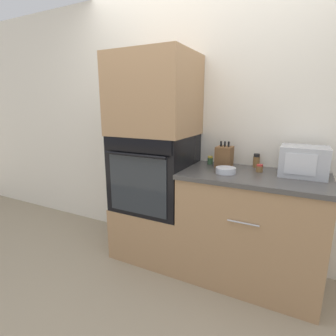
% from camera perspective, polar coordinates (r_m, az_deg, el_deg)
% --- Properties ---
extents(ground_plane, '(12.00, 12.00, 0.00)m').
position_cam_1_polar(ground_plane, '(2.41, 1.37, -22.93)').
color(ground_plane, gray).
extents(wall_back, '(8.00, 0.05, 2.50)m').
position_cam_1_polar(wall_back, '(2.53, 7.84, 9.27)').
color(wall_back, silver).
rests_on(wall_back, ground_plane).
extents(oven_cabinet_base, '(0.70, 0.60, 0.49)m').
position_cam_1_polar(oven_cabinet_base, '(2.65, -2.71, -13.16)').
color(oven_cabinet_base, '#A87F56').
rests_on(oven_cabinet_base, ground_plane).
extents(wall_oven, '(0.68, 0.64, 0.69)m').
position_cam_1_polar(wall_oven, '(2.44, -2.90, -0.79)').
color(wall_oven, black).
rests_on(wall_oven, oven_cabinet_base).
extents(oven_cabinet_upper, '(0.70, 0.60, 0.69)m').
position_cam_1_polar(oven_cabinet_upper, '(2.37, -3.06, 15.52)').
color(oven_cabinet_upper, '#A87F56').
rests_on(oven_cabinet_upper, wall_oven).
extents(counter_unit, '(1.09, 0.63, 0.91)m').
position_cam_1_polar(counter_unit, '(2.29, 17.33, -12.34)').
color(counter_unit, '#A87F56').
rests_on(counter_unit, ground_plane).
extents(microwave, '(0.33, 0.27, 0.22)m').
position_cam_1_polar(microwave, '(2.20, 27.41, 1.32)').
color(microwave, '#B2B5BA').
rests_on(microwave, counter_unit).
extents(knife_block, '(0.13, 0.15, 0.22)m').
position_cam_1_polar(knife_block, '(2.29, 12.14, 2.40)').
color(knife_block, brown).
rests_on(knife_block, counter_unit).
extents(bowl, '(0.16, 0.16, 0.04)m').
position_cam_1_polar(bowl, '(2.10, 12.45, -0.48)').
color(bowl, silver).
rests_on(bowl, counter_unit).
extents(condiment_jar_near, '(0.05, 0.05, 0.12)m').
position_cam_1_polar(condiment_jar_near, '(2.36, 18.68, 1.49)').
color(condiment_jar_near, brown).
rests_on(condiment_jar_near, counter_unit).
extents(condiment_jar_mid, '(0.05, 0.05, 0.07)m').
position_cam_1_polar(condiment_jar_mid, '(2.40, 9.18, 1.68)').
color(condiment_jar_mid, '#427047').
rests_on(condiment_jar_mid, counter_unit).
extents(condiment_jar_far, '(0.05, 0.05, 0.06)m').
position_cam_1_polar(condiment_jar_far, '(2.22, 19.30, -0.04)').
color(condiment_jar_far, brown).
rests_on(condiment_jar_far, counter_unit).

